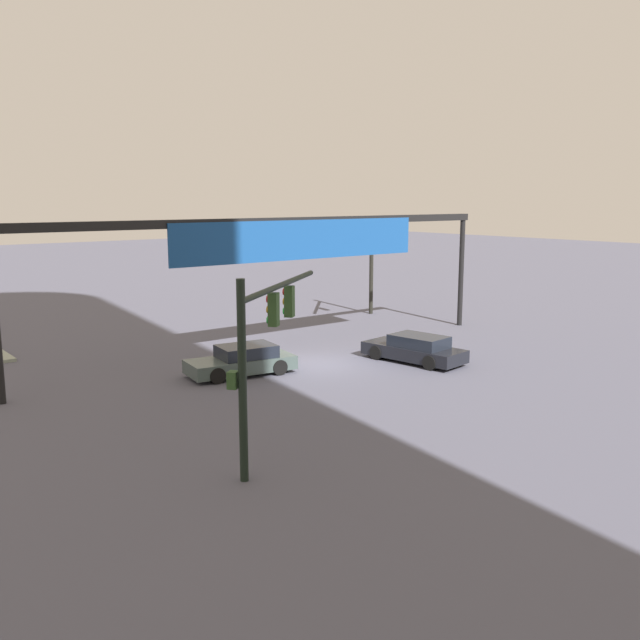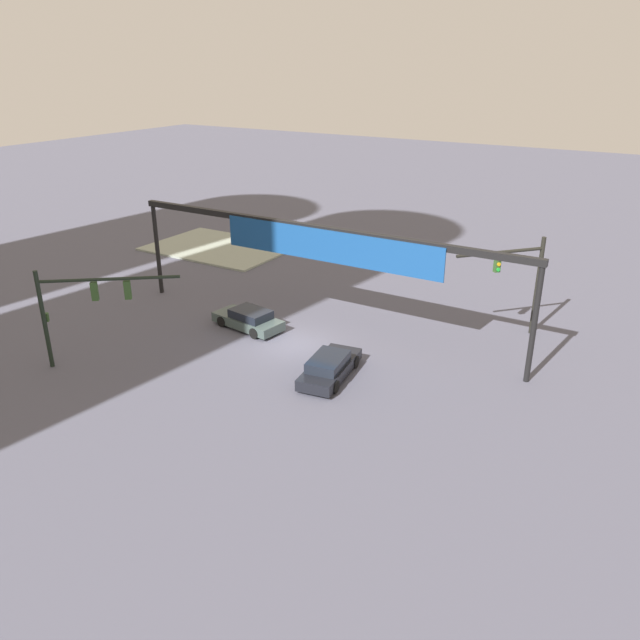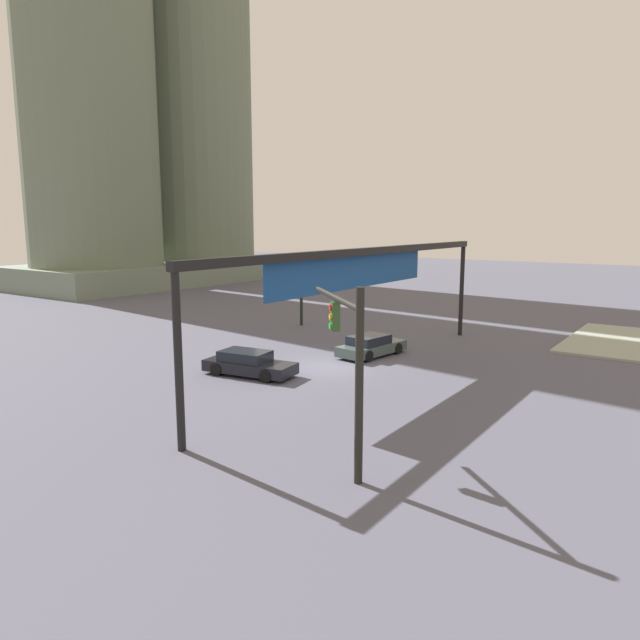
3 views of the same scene
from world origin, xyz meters
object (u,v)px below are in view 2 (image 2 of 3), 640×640
object	(u,v)px
sedan_car_approaching	(249,319)
traffic_signal_near_corner	(81,300)
traffic_signal_opposite_side	(521,274)
sedan_car_waiting_far	(330,367)
fire_hydrant_on_curb	(251,241)

from	to	relation	value
sedan_car_approaching	traffic_signal_near_corner	bearing A→B (deg)	70.60
traffic_signal_near_corner	traffic_signal_opposite_side	bearing A→B (deg)	2.26
sedan_car_waiting_far	fire_hydrant_on_curb	world-z (taller)	sedan_car_waiting_far
traffic_signal_opposite_side	sedan_car_approaching	xyz separation A→B (m)	(13.63, 7.03, -3.16)
fire_hydrant_on_curb	sedan_car_waiting_far	bearing A→B (deg)	136.04
traffic_signal_near_corner	traffic_signal_opposite_side	xyz separation A→B (m)	(-17.85, -15.04, 0.16)
traffic_signal_near_corner	sedan_car_approaching	distance (m)	9.53
traffic_signal_near_corner	sedan_car_approaching	bearing A→B (deg)	24.35
sedan_car_waiting_far	fire_hydrant_on_curb	size ratio (longest dim) A/B	6.77
traffic_signal_opposite_side	sedan_car_waiting_far	bearing A→B (deg)	8.80
sedan_car_approaching	fire_hydrant_on_curb	world-z (taller)	sedan_car_approaching
fire_hydrant_on_curb	traffic_signal_opposite_side	bearing A→B (deg)	163.76
traffic_signal_near_corner	traffic_signal_opposite_side	distance (m)	23.34
traffic_signal_opposite_side	fire_hydrant_on_curb	xyz separation A→B (m)	(23.96, -6.98, -3.25)
traffic_signal_near_corner	sedan_car_approaching	xyz separation A→B (m)	(-4.22, -8.01, -3.00)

